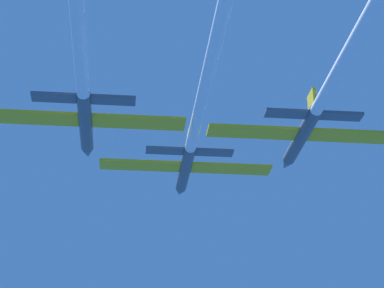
{
  "coord_description": "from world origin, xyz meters",
  "views": [
    {
      "loc": [
        -6.74,
        -73.27,
        -30.21
      ],
      "look_at": [
        -0.15,
        -7.22,
        -0.33
      ],
      "focal_mm": 69.12,
      "sensor_mm": 36.0,
      "label": 1
    }
  ],
  "objects": [
    {
      "name": "jet_left_wing",
      "position": [
        -10.44,
        -23.88,
        -0.49
      ],
      "size": [
        18.34,
        48.88,
        3.04
      ],
      "color": "#4C5660"
    },
    {
      "name": "jet_right_wing",
      "position": [
        10.14,
        -24.09,
        -0.39
      ],
      "size": [
        18.34,
        52.26,
        3.04
      ],
      "color": "#4C5660"
    },
    {
      "name": "jet_lead",
      "position": [
        -0.16,
        -15.42,
        -0.02
      ],
      "size": [
        18.34,
        55.75,
        3.04
      ],
      "color": "#4C5660"
    }
  ]
}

